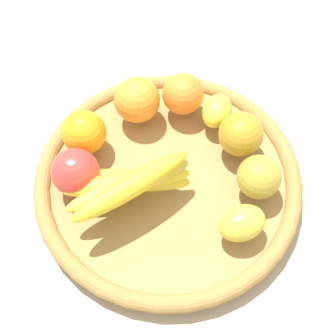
# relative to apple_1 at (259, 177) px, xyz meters

# --- Properties ---
(ground_plane) EXTENTS (2.40, 2.40, 0.00)m
(ground_plane) POSITION_rel_apple_1_xyz_m (-0.04, -0.13, -0.07)
(ground_plane) COLOR #B6AB96
(ground_plane) RESTS_ON ground
(basket) EXTENTS (0.42, 0.42, 0.04)m
(basket) POSITION_rel_apple_1_xyz_m (-0.04, -0.13, -0.05)
(basket) COLOR #A07E4B
(basket) RESTS_ON ground_plane
(apple_1) EXTENTS (0.09, 0.09, 0.07)m
(apple_1) POSITION_rel_apple_1_xyz_m (0.00, 0.00, 0.00)
(apple_1) COLOR #AF9F36
(apple_1) RESTS_ON basket
(apple_2) EXTENTS (0.10, 0.10, 0.07)m
(apple_2) POSITION_rel_apple_1_xyz_m (-0.08, -0.01, 0.00)
(apple_2) COLOR #BC8F25
(apple_2) RESTS_ON basket
(orange_2) EXTENTS (0.08, 0.08, 0.08)m
(orange_2) POSITION_rel_apple_1_xyz_m (-0.16, -0.17, 0.00)
(orange_2) COLOR orange
(orange_2) RESTS_ON basket
(banana_bunch) EXTENTS (0.13, 0.19, 0.08)m
(banana_bunch) POSITION_rel_apple_1_xyz_m (-0.01, -0.19, 0.01)
(banana_bunch) COLOR yellow
(banana_bunch) RESTS_ON basket
(lemon_1) EXTENTS (0.08, 0.07, 0.05)m
(lemon_1) POSITION_rel_apple_1_xyz_m (-0.14, -0.04, -0.01)
(lemon_1) COLOR yellow
(lemon_1) RESTS_ON basket
(apple_0) EXTENTS (0.08, 0.08, 0.07)m
(apple_0) POSITION_rel_apple_1_xyz_m (-0.04, -0.27, 0.00)
(apple_0) COLOR #DC3A35
(apple_0) RESTS_ON basket
(lemon_0) EXTENTS (0.07, 0.08, 0.05)m
(lemon_0) POSITION_rel_apple_1_xyz_m (0.07, -0.04, -0.01)
(lemon_0) COLOR yellow
(lemon_0) RESTS_ON basket
(orange_1) EXTENTS (0.09, 0.09, 0.07)m
(orange_1) POSITION_rel_apple_1_xyz_m (-0.11, -0.25, 0.00)
(orange_1) COLOR orange
(orange_1) RESTS_ON basket
(orange_0) EXTENTS (0.09, 0.09, 0.07)m
(orange_0) POSITION_rel_apple_1_xyz_m (-0.17, -0.09, 0.00)
(orange_0) COLOR orange
(orange_0) RESTS_ON basket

